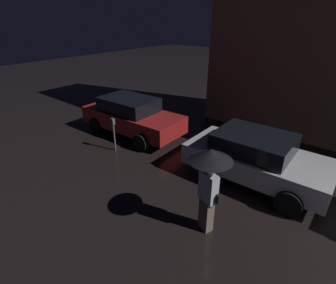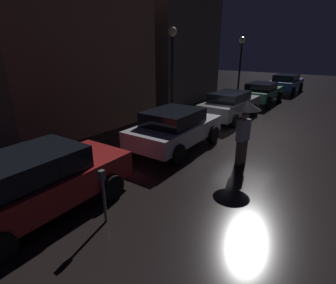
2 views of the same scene
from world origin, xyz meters
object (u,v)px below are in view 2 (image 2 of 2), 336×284
object	(u,v)px
parked_car_silver	(175,128)
parked_car_green	(261,92)
parked_car_red	(37,182)
parked_car_grey	(230,105)
parking_meter	(103,191)
street_lamp_far	(241,53)
parked_car_blue	(286,83)
pedestrian_with_umbrella	(245,118)
street_lamp_near	(172,56)

from	to	relation	value
parked_car_silver	parked_car_green	xyz separation A→B (m)	(10.23, 0.07, -0.02)
parked_car_red	parked_car_grey	world-z (taller)	parked_car_red
parking_meter	street_lamp_far	size ratio (longest dim) A/B	0.29
parked_car_blue	street_lamp_far	bearing A→B (deg)	149.93
pedestrian_with_umbrella	street_lamp_far	size ratio (longest dim) A/B	0.48
parked_car_red	parked_car_green	distance (m)	15.44
parked_car_red	pedestrian_with_umbrella	world-z (taller)	pedestrian_with_umbrella
parked_car_grey	pedestrian_with_umbrella	world-z (taller)	pedestrian_with_umbrella
parked_car_blue	pedestrian_with_umbrella	xyz separation A→B (m)	(-15.98, -2.44, 0.76)
parked_car_green	pedestrian_with_umbrella	bearing A→B (deg)	-166.29
parked_car_grey	parking_meter	bearing A→B (deg)	-172.08
parked_car_silver	pedestrian_with_umbrella	distance (m)	2.70
street_lamp_far	parked_car_blue	bearing A→B (deg)	-30.18
pedestrian_with_umbrella	parked_car_red	bearing A→B (deg)	-7.95
parked_car_grey	pedestrian_with_umbrella	distance (m)	5.83
street_lamp_near	pedestrian_with_umbrella	bearing A→B (deg)	-123.47
parked_car_blue	parking_meter	size ratio (longest dim) A/B	3.83
parked_car_red	parking_meter	world-z (taller)	parked_car_red
street_lamp_near	parked_car_red	bearing A→B (deg)	-164.06
parked_car_red	parked_car_green	xyz separation A→B (m)	(15.44, -0.00, -0.03)
parked_car_red	pedestrian_with_umbrella	bearing A→B (deg)	-29.32
street_lamp_far	pedestrian_with_umbrella	bearing A→B (deg)	-157.40
parked_car_silver	parked_car_blue	bearing A→B (deg)	-1.94
parked_car_red	parked_car_green	bearing A→B (deg)	-2.27
parked_car_red	parked_car_silver	distance (m)	5.21
parked_car_green	street_lamp_far	size ratio (longest dim) A/B	0.99
parked_car_red	parking_meter	distance (m)	1.57
parked_car_green	parking_meter	bearing A→B (deg)	-175.24
street_lamp_far	parked_car_silver	bearing A→B (deg)	-168.86
pedestrian_with_umbrella	parked_car_green	bearing A→B (deg)	-146.39
parked_car_green	parking_meter	size ratio (longest dim) A/B	3.48
parked_car_silver	parking_meter	distance (m)	4.79
parked_car_silver	parking_meter	bearing A→B (deg)	-164.82
pedestrian_with_umbrella	street_lamp_near	world-z (taller)	street_lamp_near
street_lamp_far	parked_car_grey	bearing A→B (deg)	-161.27
parked_car_red	parked_car_green	size ratio (longest dim) A/B	1.01
street_lamp_far	street_lamp_near	bearing A→B (deg)	178.59
pedestrian_with_umbrella	street_lamp_far	distance (m)	12.84
street_lamp_near	parked_car_silver	bearing A→B (deg)	-143.11
parking_meter	parked_car_blue	bearing A→B (deg)	3.42
parking_meter	street_lamp_near	size ratio (longest dim) A/B	0.27
parking_meter	street_lamp_near	bearing A→B (deg)	26.08
parked_car_silver	pedestrian_with_umbrella	bearing A→B (deg)	-91.76
parked_car_blue	street_lamp_far	xyz separation A→B (m)	(-4.22, 2.46, 2.36)
pedestrian_with_umbrella	street_lamp_far	xyz separation A→B (m)	(11.76, 4.89, 1.60)
parked_car_silver	parked_car_green	distance (m)	10.23
parked_car_grey	parking_meter	world-z (taller)	parked_car_grey
street_lamp_far	parking_meter	bearing A→B (deg)	-167.29
parked_car_grey	street_lamp_far	xyz separation A→B (m)	(6.63, 2.25, 2.39)
parked_car_grey	parked_car_green	world-z (taller)	parked_car_grey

